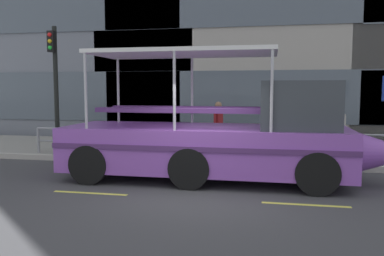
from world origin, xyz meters
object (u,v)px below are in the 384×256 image
object	(u,v)px
duck_tour_boat	(226,139)
pedestrian_mid_left	(218,122)
traffic_light_pole	(55,77)
pedestrian_near_bow	(339,127)

from	to	relation	value
duck_tour_boat	pedestrian_mid_left	distance (m)	3.72
duck_tour_boat	pedestrian_mid_left	world-z (taller)	duck_tour_boat
traffic_light_pole	pedestrian_near_bow	bearing A→B (deg)	4.25
pedestrian_mid_left	duck_tour_boat	bearing A→B (deg)	-79.54
pedestrian_near_bow	pedestrian_mid_left	xyz separation A→B (m)	(-4.02, 0.37, 0.07)
traffic_light_pole	pedestrian_mid_left	world-z (taller)	traffic_light_pole
traffic_light_pole	duck_tour_boat	world-z (taller)	traffic_light_pole
duck_tour_boat	pedestrian_near_bow	bearing A→B (deg)	44.51
pedestrian_near_bow	duck_tour_boat	bearing A→B (deg)	-135.49
traffic_light_pole	pedestrian_near_bow	distance (m)	9.82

